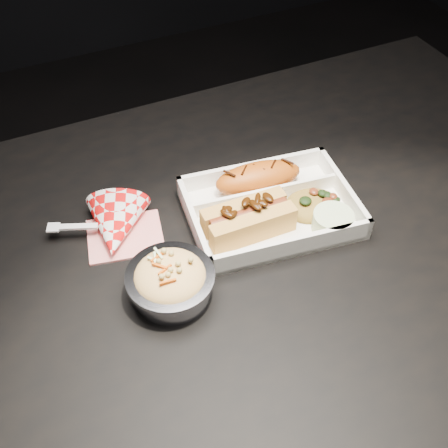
{
  "coord_description": "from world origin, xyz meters",
  "views": [
    {
      "loc": [
        -0.29,
        -0.49,
        1.37
      ],
      "look_at": [
        -0.07,
        -0.0,
        0.81
      ],
      "focal_mm": 45.0,
      "sensor_mm": 36.0,
      "label": 1
    }
  ],
  "objects_px": {
    "dining_table": "(261,275)",
    "hotdog": "(248,218)",
    "food_tray": "(270,210)",
    "napkin_fork": "(115,227)",
    "fried_pastry": "(258,177)",
    "foil_coleslaw_cup": "(170,280)"
  },
  "relations": [
    {
      "from": "dining_table",
      "to": "hotdog",
      "type": "relative_size",
      "value": 9.06
    },
    {
      "from": "hotdog",
      "to": "napkin_fork",
      "type": "relative_size",
      "value": 0.79
    },
    {
      "from": "fried_pastry",
      "to": "foil_coleslaw_cup",
      "type": "height_order",
      "value": "foil_coleslaw_cup"
    },
    {
      "from": "food_tray",
      "to": "napkin_fork",
      "type": "height_order",
      "value": "napkin_fork"
    },
    {
      "from": "hotdog",
      "to": "foil_coleslaw_cup",
      "type": "bearing_deg",
      "value": -157.24
    },
    {
      "from": "foil_coleslaw_cup",
      "to": "dining_table",
      "type": "bearing_deg",
      "value": 14.23
    },
    {
      "from": "hotdog",
      "to": "foil_coleslaw_cup",
      "type": "distance_m",
      "value": 0.16
    },
    {
      "from": "food_tray",
      "to": "dining_table",
      "type": "bearing_deg",
      "value": -121.66
    },
    {
      "from": "napkin_fork",
      "to": "hotdog",
      "type": "bearing_deg",
      "value": -1.84
    },
    {
      "from": "dining_table",
      "to": "napkin_fork",
      "type": "bearing_deg",
      "value": 154.2
    },
    {
      "from": "dining_table",
      "to": "fried_pastry",
      "type": "relative_size",
      "value": 8.56
    },
    {
      "from": "fried_pastry",
      "to": "napkin_fork",
      "type": "bearing_deg",
      "value": 178.98
    },
    {
      "from": "food_tray",
      "to": "napkin_fork",
      "type": "distance_m",
      "value": 0.24
    },
    {
      "from": "dining_table",
      "to": "hotdog",
      "type": "xyz_separation_m",
      "value": [
        -0.02,
        0.02,
        0.12
      ]
    },
    {
      "from": "fried_pastry",
      "to": "foil_coleslaw_cup",
      "type": "distance_m",
      "value": 0.24
    },
    {
      "from": "foil_coleslaw_cup",
      "to": "napkin_fork",
      "type": "relative_size",
      "value": 0.71
    },
    {
      "from": "dining_table",
      "to": "foil_coleslaw_cup",
      "type": "bearing_deg",
      "value": -165.77
    },
    {
      "from": "food_tray",
      "to": "fried_pastry",
      "type": "xyz_separation_m",
      "value": [
        0.01,
        0.05,
        0.02
      ]
    },
    {
      "from": "food_tray",
      "to": "napkin_fork",
      "type": "bearing_deg",
      "value": 172.98
    },
    {
      "from": "dining_table",
      "to": "hotdog",
      "type": "bearing_deg",
      "value": 138.93
    },
    {
      "from": "food_tray",
      "to": "fried_pastry",
      "type": "bearing_deg",
      "value": 90.0
    },
    {
      "from": "food_tray",
      "to": "fried_pastry",
      "type": "distance_m",
      "value": 0.06
    }
  ]
}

